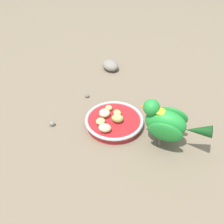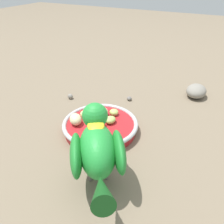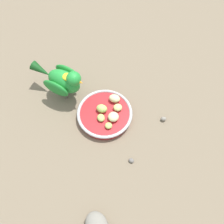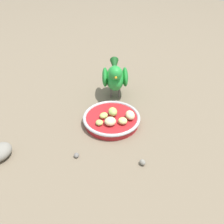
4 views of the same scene
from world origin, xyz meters
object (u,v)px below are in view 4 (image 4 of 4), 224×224
Objects in this scene: apple_piece_1 at (104,115)px; pebble_0 at (142,162)px; pebble_1 at (76,155)px; apple_piece_5 at (99,123)px; apple_piece_3 at (123,121)px; parrot at (115,76)px; apple_piece_4 at (110,121)px; apple_piece_0 at (113,111)px; feeding_bowl at (112,119)px; apple_piece_2 at (130,115)px.

apple_piece_1 is 0.22m from pebble_0.
apple_piece_1 is 1.69× the size of pebble_1.
pebble_1 is (0.01, -0.13, -0.03)m from apple_piece_5.
parrot is (-0.13, 0.16, 0.05)m from apple_piece_3.
apple_piece_1 is 1.21× the size of apple_piece_5.
apple_piece_3 reaches higher than apple_piece_5.
apple_piece_4 is 2.12× the size of pebble_1.
apple_piece_0 is 0.20m from pebble_1.
apple_piece_0 is (-0.00, 0.02, 0.02)m from feeding_bowl.
apple_piece_0 reaches higher than pebble_0.
parrot reaches higher than pebble_0.
apple_piece_0 is at bearing 155.96° from apple_piece_3.
feeding_bowl is 0.03m from apple_piece_0.
pebble_0 is at bearing 10.45° from parrot.
apple_piece_4 is (0.02, -0.03, 0.02)m from feeding_bowl.
apple_piece_5 is (0.01, -0.04, -0.00)m from apple_piece_1.
apple_piece_4 is at bearing -139.32° from apple_piece_3.
apple_piece_3 is 1.24× the size of apple_piece_5.
apple_piece_0 is 0.04m from apple_piece_1.
apple_piece_1 is at bearing 103.65° from apple_piece_5.
apple_piece_1 is at bearing -144.76° from feeding_bowl.
apple_piece_2 is 1.62× the size of apple_piece_5.
apple_piece_5 is at bearing -102.71° from feeding_bowl.
parrot is at bearing 104.12° from pebble_1.
apple_piece_1 is 0.80× the size of apple_piece_4.
parrot is at bearing 109.29° from apple_piece_5.
apple_piece_0 reaches higher than apple_piece_5.
parrot reaches higher than apple_piece_2.
apple_piece_2 is (0.06, 0.01, -0.00)m from apple_piece_0.
feeding_bowl is 0.03m from apple_piece_1.
apple_piece_2 reaches higher than apple_piece_3.
apple_piece_0 is at bearing 112.66° from apple_piece_4.
apple_piece_2 is at bearing 51.36° from apple_piece_5.
apple_piece_2 is 0.18m from pebble_0.
apple_piece_3 is 0.21m from parrot.
pebble_0 is at bearing -25.40° from apple_piece_1.
apple_piece_2 reaches higher than apple_piece_1.
apple_piece_4 reaches higher than feeding_bowl.
apple_piece_2 is 0.19m from parrot.
apple_piece_5 is 1.40× the size of pebble_1.
pebble_1 is (-0.05, -0.18, -0.03)m from apple_piece_3.
apple_piece_1 is at bearing -173.02° from apple_piece_3.
apple_piece_2 is at bearing 76.36° from pebble_1.
apple_piece_5 is at bearing 95.78° from pebble_1.
apple_piece_2 is 0.04m from apple_piece_3.
pebble_0 is (0.26, -0.26, -0.08)m from parrot.
apple_piece_5 is 0.20m from pebble_0.
apple_piece_2 reaches higher than pebble_0.
apple_piece_0 is 0.06m from apple_piece_3.
feeding_bowl is at bearing 90.48° from pebble_1.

